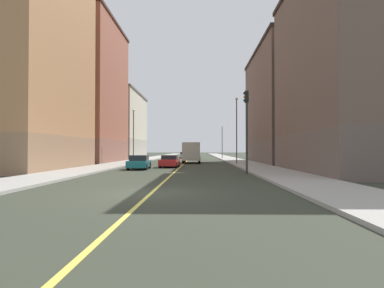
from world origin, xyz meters
The scene contains 17 objects.
ground_plane centered at (0.00, 0.00, 0.00)m, with size 400.00×400.00×0.00m, color #32382B.
sidewalk_left centered at (8.13, 49.00, 0.07)m, with size 3.99×168.00×0.15m, color #9E9B93.
sidewalk_right centered at (-8.13, 49.00, 0.07)m, with size 3.99×168.00×0.15m, color #9E9B93.
lane_center_stripe centered at (0.00, 49.00, 0.01)m, with size 0.16×154.00×0.01m, color #E5D14C.
building_left_near centered at (15.05, 12.35, 8.31)m, with size 10.15×15.76×16.61m.
building_left_mid centered at (15.05, 31.27, 8.03)m, with size 10.15×20.03×16.04m.
building_right_corner centered at (-15.05, 15.69, 11.54)m, with size 10.15×14.73×23.06m.
building_right_midblock centered at (-15.05, 32.40, 10.36)m, with size 10.15×15.72×20.71m.
building_right_distant centered at (-15.05, 50.41, 6.76)m, with size 10.15×18.43×13.50m.
traffic_light_left_near centered at (5.72, 10.70, 4.13)m, with size 0.40×0.32×6.43m.
street_lamp_left_near centered at (6.74, 25.73, 5.08)m, with size 0.36×0.36×8.28m.
street_lamp_right_near centered at (-6.74, 28.33, 4.50)m, with size 0.36×0.36×7.19m.
street_lamp_left_far centered at (6.74, 50.56, 4.20)m, with size 0.36×0.36×6.62m.
car_red centered at (-1.13, 20.50, 0.63)m, with size 1.98×4.64×1.30m.
car_silver centered at (-1.22, 55.65, 0.66)m, with size 1.99×4.00×1.37m.
car_teal centered at (-3.70, 16.58, 0.66)m, with size 1.94×4.01×1.36m.
box_truck centered at (0.99, 31.10, 1.57)m, with size 2.49×7.04×2.87m.
Camera 1 is at (2.08, -13.72, 1.89)m, focal length 29.58 mm.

